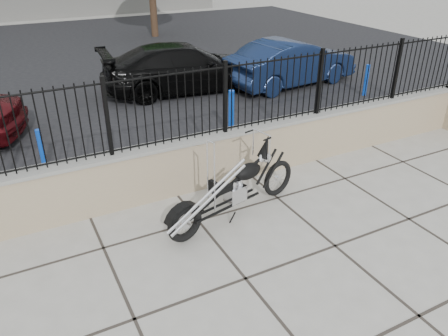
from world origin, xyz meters
TOP-DOWN VIEW (x-y plane):
  - ground_plane at (0.00, 0.00)m, footprint 90.00×90.00m
  - parking_lot at (0.00, 12.50)m, footprint 30.00×30.00m
  - retaining_wall at (0.00, 2.50)m, footprint 14.00×0.36m
  - iron_fence at (0.00, 2.50)m, footprint 14.00×0.08m
  - chopper_motorcycle at (0.54, 1.36)m, footprint 2.50×1.01m
  - car_black at (2.45, 7.86)m, footprint 4.86×2.32m
  - car_blue at (5.54, 6.89)m, footprint 4.28×1.92m
  - bollard_a at (-1.90, 4.38)m, footprint 0.12×0.12m
  - bollard_b at (2.06, 4.24)m, footprint 0.15×0.15m
  - bollard_c at (6.83, 5.08)m, footprint 0.14×0.14m

SIDE VIEW (x-z plane):
  - ground_plane at x=0.00m, z-range 0.00..0.00m
  - parking_lot at x=0.00m, z-range 0.00..0.00m
  - bollard_a at x=-1.90m, z-range 0.00..0.86m
  - bollard_c at x=6.83m, z-range 0.00..0.88m
  - retaining_wall at x=0.00m, z-range 0.00..0.96m
  - bollard_b at x=2.06m, z-range 0.00..1.06m
  - car_blue at x=5.54m, z-range 0.00..1.37m
  - car_black at x=2.45m, z-range 0.00..1.37m
  - chopper_motorcycle at x=0.54m, z-range 0.00..1.48m
  - iron_fence at x=0.00m, z-range 0.96..2.16m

